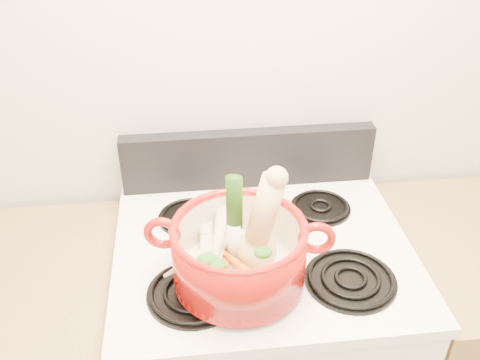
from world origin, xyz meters
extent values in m
cube|color=beige|center=(0.00, 1.75, 1.30)|extent=(3.50, 0.02, 2.60)
cube|color=white|center=(0.00, 1.40, 0.93)|extent=(0.78, 0.67, 0.03)
cube|color=black|center=(0.00, 1.70, 1.04)|extent=(0.76, 0.05, 0.18)
cylinder|color=black|center=(-0.19, 1.24, 0.96)|extent=(0.22, 0.22, 0.02)
cylinder|color=black|center=(0.19, 1.24, 0.96)|extent=(0.22, 0.22, 0.02)
cylinder|color=black|center=(-0.19, 1.54, 0.96)|extent=(0.17, 0.17, 0.02)
cylinder|color=black|center=(0.19, 1.54, 0.96)|extent=(0.17, 0.17, 0.02)
cylinder|color=#960F0A|center=(-0.08, 1.27, 1.05)|extent=(0.36, 0.36, 0.15)
torus|color=#960F0A|center=(-0.25, 1.30, 1.10)|extent=(0.09, 0.03, 0.09)
torus|color=#960F0A|center=(0.09, 1.24, 1.10)|extent=(0.09, 0.03, 0.09)
cylinder|color=white|center=(-0.09, 1.29, 1.12)|extent=(0.05, 0.05, 0.25)
ellipsoid|color=tan|center=(-0.06, 1.33, 1.02)|extent=(0.09, 0.07, 0.05)
cone|color=beige|center=(-0.16, 1.32, 1.02)|extent=(0.09, 0.25, 0.07)
cone|color=beige|center=(-0.14, 1.26, 1.03)|extent=(0.10, 0.19, 0.05)
cone|color=beige|center=(-0.13, 1.33, 1.03)|extent=(0.11, 0.19, 0.06)
cone|color=beige|center=(-0.18, 1.27, 1.04)|extent=(0.17, 0.11, 0.05)
cone|color=beige|center=(-0.12, 1.31, 1.04)|extent=(0.08, 0.21, 0.06)
cone|color=beige|center=(-0.12, 1.31, 1.06)|extent=(0.10, 0.25, 0.07)
cone|color=#C54309|center=(-0.12, 1.24, 1.02)|extent=(0.11, 0.17, 0.05)
cone|color=#BC5B09|center=(-0.14, 1.21, 1.02)|extent=(0.03, 0.14, 0.04)
cone|color=#D4610A|center=(-0.09, 1.24, 1.03)|extent=(0.12, 0.16, 0.05)
camera|label=1|loc=(-0.19, 0.32, 1.87)|focal=40.00mm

